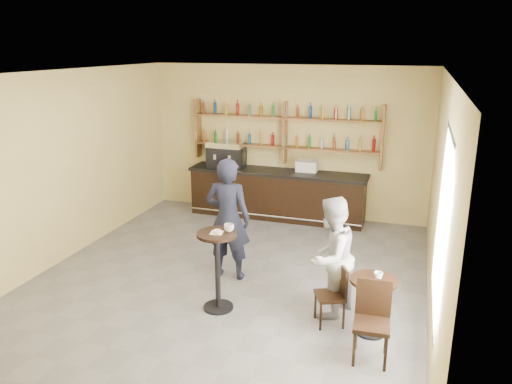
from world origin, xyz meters
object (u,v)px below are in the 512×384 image
(pedestal_table, at_px, (218,271))
(chair_west, at_px, (330,295))
(bar_counter, at_px, (277,194))
(cafe_table, at_px, (372,306))
(man_main, at_px, (228,219))
(patron_second, at_px, (330,257))
(chair_south, at_px, (372,324))
(pastry_case, at_px, (307,167))
(espresso_machine, at_px, (226,154))

(pedestal_table, bearing_deg, chair_west, 3.13)
(bar_counter, bearing_deg, chair_west, -64.93)
(cafe_table, distance_m, chair_west, 0.55)
(man_main, xyz_separation_m, patron_second, (1.73, -0.65, -0.13))
(chair_south, height_order, patron_second, patron_second)
(pastry_case, distance_m, cafe_table, 4.42)
(pastry_case, bearing_deg, man_main, -91.48)
(pastry_case, relative_size, patron_second, 0.26)
(bar_counter, distance_m, chair_west, 4.34)
(pastry_case, xyz_separation_m, pedestal_table, (-0.36, -4.02, -0.59))
(pastry_case, relative_size, pedestal_table, 0.39)
(espresso_machine, xyz_separation_m, cafe_table, (3.54, -3.98, -0.93))
(espresso_machine, xyz_separation_m, pedestal_table, (1.43, -4.02, -0.73))
(man_main, height_order, cafe_table, man_main)
(bar_counter, distance_m, patron_second, 4.09)
(pedestal_table, bearing_deg, chair_south, -14.65)
(pedestal_table, height_order, patron_second, patron_second)
(bar_counter, xyz_separation_m, pastry_case, (0.64, 0.00, 0.65))
(man_main, bearing_deg, pastry_case, -104.70)
(espresso_machine, distance_m, pastry_case, 1.79)
(pedestal_table, bearing_deg, cafe_table, 0.96)
(pastry_case, distance_m, chair_south, 4.97)
(espresso_machine, height_order, chair_south, espresso_machine)
(pedestal_table, distance_m, cafe_table, 2.12)
(pedestal_table, xyz_separation_m, chair_west, (1.56, 0.09, -0.15))
(espresso_machine, height_order, pastry_case, espresso_machine)
(chair_west, bearing_deg, patron_second, 167.61)
(cafe_table, bearing_deg, chair_south, -85.24)
(pastry_case, xyz_separation_m, cafe_table, (1.75, -3.98, -0.78))
(patron_second, bearing_deg, chair_south, 58.39)
(chair_west, height_order, patron_second, patron_second)
(bar_counter, relative_size, pastry_case, 8.61)
(chair_west, relative_size, patron_second, 0.50)
(man_main, relative_size, patron_second, 1.16)
(man_main, height_order, patron_second, man_main)
(chair_south, bearing_deg, cafe_table, 91.44)
(chair_west, xyz_separation_m, chair_south, (0.60, -0.65, 0.06))
(espresso_machine, relative_size, patron_second, 0.46)
(pastry_case, relative_size, cafe_table, 0.58)
(pastry_case, height_order, chair_south, pastry_case)
(bar_counter, distance_m, man_main, 3.05)
(chair_south, bearing_deg, man_main, 143.39)
(chair_west, bearing_deg, chair_south, 18.09)
(pastry_case, distance_m, chair_west, 4.18)
(espresso_machine, height_order, cafe_table, espresso_machine)
(espresso_machine, distance_m, chair_west, 5.02)
(man_main, bearing_deg, patron_second, 155.62)
(cafe_table, height_order, patron_second, patron_second)
(bar_counter, xyz_separation_m, chair_south, (2.44, -4.58, -0.03))
(patron_second, bearing_deg, pastry_case, -140.01)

